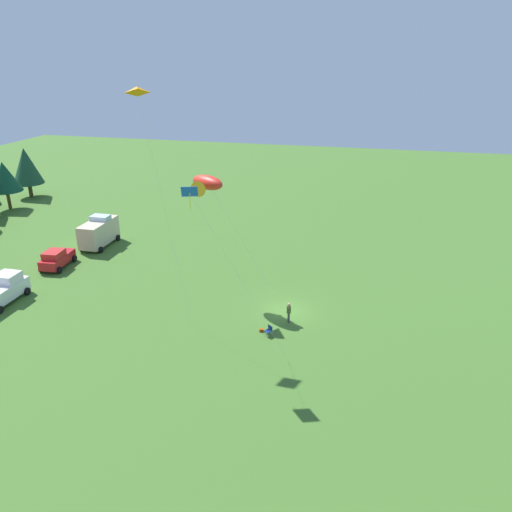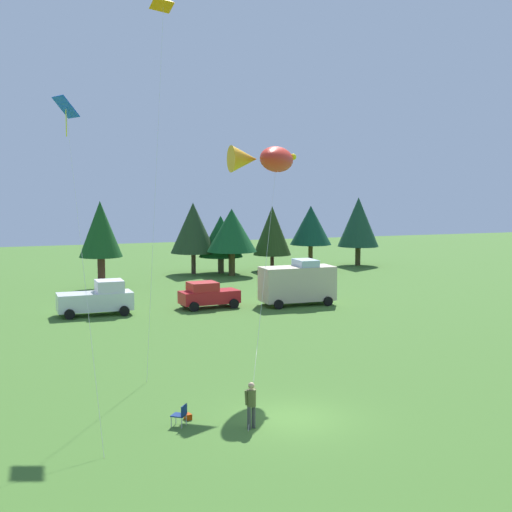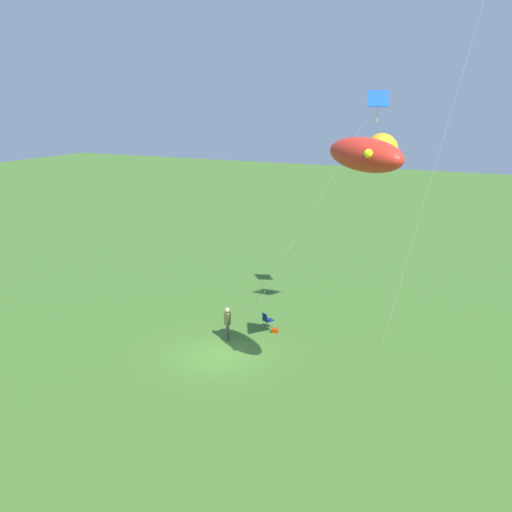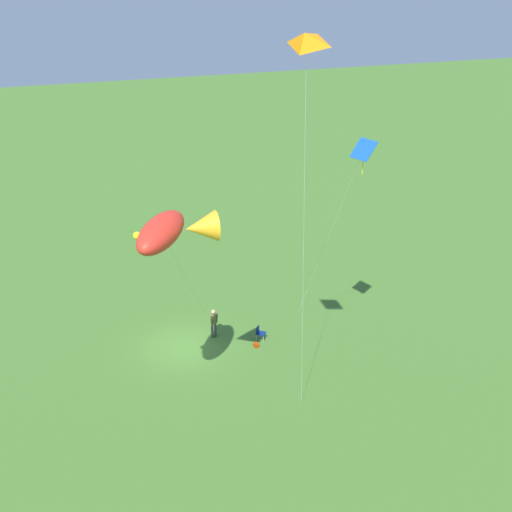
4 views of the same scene
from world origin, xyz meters
name	(u,v)px [view 1 (image 1 of 4)]	position (x,y,z in m)	size (l,w,h in m)	color
ground_plane	(286,311)	(0.00, 0.00, 0.00)	(160.00, 160.00, 0.00)	#3F6A27
person_kite_flyer	(289,311)	(-1.85, -0.54, 1.02)	(0.53, 0.44, 1.74)	#3F403E
folding_chair	(269,330)	(-4.23, 0.55, 0.49)	(0.67, 0.67, 0.82)	navy
backpack_on_grass	(262,330)	(-3.79, 1.23, 0.11)	(0.32, 0.22, 0.22)	#A93405
truck_white_pickup	(3,290)	(-4.25, 24.22, 1.10)	(5.02, 2.45, 2.34)	silver
car_red_sedan	(57,258)	(3.55, 24.24, 0.95)	(4.34, 2.51, 1.89)	red
van_camper_beige	(99,232)	(10.12, 23.23, 1.64)	(5.41, 2.63, 3.34)	beige
kite_large_fish	(206,184)	(1.82, 7.38, 10.09)	(5.93, 10.15, 10.75)	red
kite_delta_orange	(137,91)	(-2.31, 10.83, 17.68)	(2.74, 4.86, 18.13)	orange
kite_diamond_blue	(192,197)	(-7.66, 4.93, 11.64)	(1.03, 7.30, 12.40)	blue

